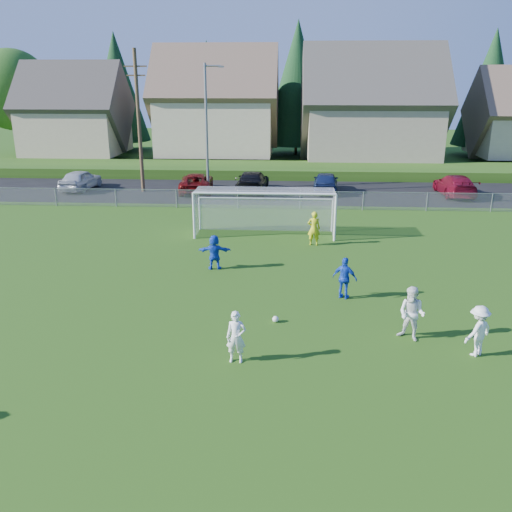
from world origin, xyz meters
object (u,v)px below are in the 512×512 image
(player_blue_b, at_px, (214,252))
(car_d, at_px, (252,182))
(goalkeeper, at_px, (314,228))
(soccer_goal, at_px, (265,205))
(player_white_a, at_px, (236,337))
(soccer_ball, at_px, (276,319))
(car_c, at_px, (196,183))
(player_white_b, at_px, (412,314))
(player_blue_a, at_px, (345,278))
(car_a, at_px, (80,180))
(car_g, at_px, (455,185))
(player_white_c, at_px, (478,331))
(car_e, at_px, (326,182))

(player_blue_b, distance_m, car_d, 17.00)
(goalkeeper, distance_m, soccer_goal, 3.24)
(car_d, bearing_deg, player_white_a, 94.63)
(soccer_ball, distance_m, player_blue_b, 6.09)
(car_c, bearing_deg, car_d, 176.60)
(player_white_b, relative_size, car_d, 0.34)
(soccer_ball, xyz_separation_m, player_blue_b, (-2.82, 5.36, 0.66))
(car_c, xyz_separation_m, soccer_goal, (5.54, -11.12, 0.94))
(player_blue_a, height_order, soccer_goal, soccer_goal)
(player_white_b, relative_size, player_blue_a, 1.10)
(player_white_a, relative_size, car_a, 0.36)
(player_white_b, height_order, car_g, player_white_b)
(player_white_c, bearing_deg, car_g, -139.46)
(player_blue_a, height_order, car_e, player_blue_a)
(car_a, bearing_deg, player_blue_b, 131.70)
(car_c, height_order, car_g, car_g)
(player_white_a, height_order, player_blue_b, player_white_a)
(player_white_a, relative_size, player_blue_a, 0.98)
(player_white_c, bearing_deg, car_a, -83.95)
(car_a, bearing_deg, car_d, -175.06)
(player_white_b, bearing_deg, player_white_a, -126.37)
(car_c, distance_m, car_e, 9.54)
(player_blue_a, bearing_deg, car_a, -24.11)
(player_white_a, height_order, player_blue_a, player_blue_a)
(soccer_ball, distance_m, player_white_c, 6.49)
(soccer_ball, relative_size, soccer_goal, 0.03)
(player_white_a, distance_m, player_blue_b, 8.34)
(player_white_b, height_order, soccer_goal, soccer_goal)
(player_white_a, height_order, car_a, player_white_a)
(car_c, bearing_deg, player_blue_a, 108.70)
(car_d, relative_size, car_e, 1.22)
(soccer_goal, bearing_deg, car_g, 39.84)
(player_white_a, height_order, goalkeeper, goalkeeper)
(player_blue_a, distance_m, goalkeeper, 6.96)
(player_blue_a, bearing_deg, car_e, -67.09)
(player_white_a, xyz_separation_m, soccer_goal, (0.24, 13.87, 0.83))
(car_a, bearing_deg, player_blue_a, 137.17)
(goalkeeper, relative_size, car_g, 0.34)
(goalkeeper, distance_m, car_g, 16.64)
(goalkeeper, distance_m, car_e, 13.61)
(player_blue_a, relative_size, car_a, 0.37)
(car_g, xyz_separation_m, soccer_goal, (-13.14, -10.97, 0.89))
(car_a, xyz_separation_m, car_e, (18.39, 0.21, -0.01))
(car_a, bearing_deg, player_white_a, 125.00)
(soccer_goal, bearing_deg, car_c, 116.48)
(player_blue_b, xyz_separation_m, car_a, (-12.44, 17.18, -0.02))
(soccer_ball, relative_size, player_blue_a, 0.14)
(player_blue_b, distance_m, car_g, 22.50)
(soccer_ball, height_order, soccer_goal, soccer_goal)
(player_blue_b, distance_m, car_a, 21.21)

